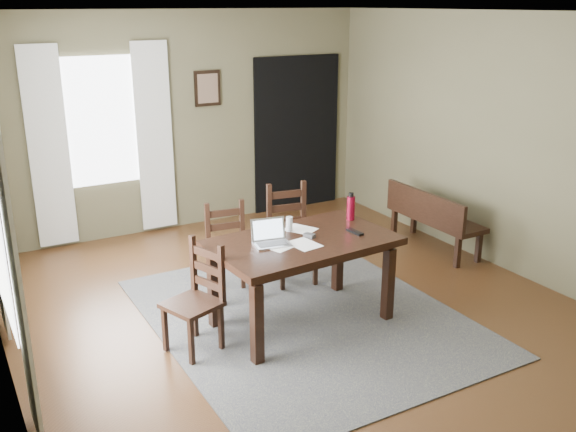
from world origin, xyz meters
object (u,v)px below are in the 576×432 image
chair_end (196,299)px  laptop (270,237)px  chair_back_right (291,235)px  chair_back_left (230,253)px  bench (432,215)px  water_bottle (351,207)px  dining_table (302,250)px

chair_end → laptop: bearing=71.8°
chair_back_right → chair_back_left: bearing=-165.5°
bench → water_bottle: (-1.56, -0.58, 0.50)m
chair_back_right → laptop: size_ratio=2.97×
chair_back_right → water_bottle: water_bottle is taller
chair_back_left → water_bottle: water_bottle is taller
chair_back_left → water_bottle: size_ratio=3.55×
chair_back_left → laptop: (0.04, -0.77, 0.40)m
laptop → chair_end: bearing=-168.4°
bench → chair_back_right: bearing=87.8°
laptop → bench: bearing=27.0°
dining_table → chair_back_left: size_ratio=1.78×
dining_table → chair_back_right: 0.99m
dining_table → bench: bearing=16.1°
chair_end → chair_back_left: size_ratio=0.99×
chair_back_right → laptop: bearing=-119.7°
dining_table → water_bottle: (0.67, 0.23, 0.22)m
dining_table → laptop: (-0.29, 0.05, 0.15)m
chair_end → chair_back_right: bearing=101.9°
dining_table → chair_end: chair_end is taller
dining_table → bench: dining_table is taller
chair_back_left → bench: bearing=7.5°
chair_end → chair_back_left: chair_back_left is taller
chair_end → chair_back_right: 1.63m
bench → laptop: size_ratio=3.81×
dining_table → laptop: laptop is taller
chair_end → laptop: 0.81m
chair_end → laptop: (0.70, 0.02, 0.41)m
dining_table → chair_back_left: chair_back_left is taller
dining_table → laptop: bearing=166.0°
chair_back_right → water_bottle: bearing=-57.4°
chair_back_right → bench: bearing=7.4°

